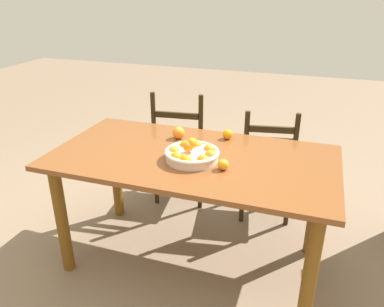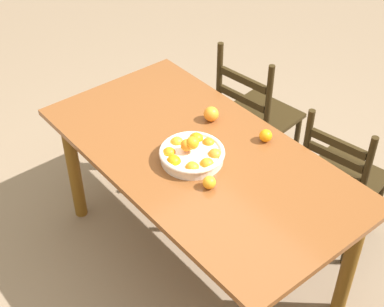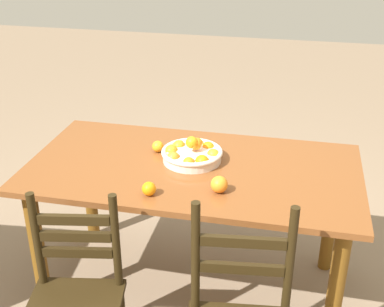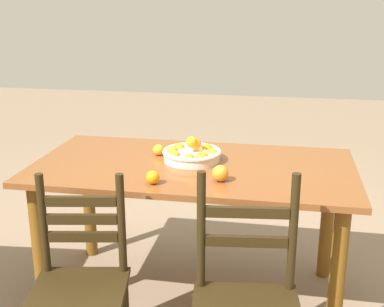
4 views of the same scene
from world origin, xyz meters
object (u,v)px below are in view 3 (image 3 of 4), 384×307
(fruit_bowl, at_px, (192,154))
(orange_loose_2, at_px, (219,184))
(dining_table, at_px, (193,186))
(chair_by_cabinet, at_px, (75,303))
(orange_loose_1, at_px, (158,146))
(orange_loose_0, at_px, (149,189))

(fruit_bowl, distance_m, orange_loose_2, 0.34)
(dining_table, distance_m, fruit_bowl, 0.17)
(orange_loose_2, bearing_deg, fruit_bowl, -56.31)
(chair_by_cabinet, distance_m, fruit_bowl, 0.92)
(dining_table, relative_size, chair_by_cabinet, 1.86)
(chair_by_cabinet, relative_size, orange_loose_1, 14.66)
(chair_by_cabinet, bearing_deg, orange_loose_1, 69.89)
(orange_loose_2, bearing_deg, chair_by_cabinet, 42.17)
(dining_table, distance_m, orange_loose_2, 0.32)
(fruit_bowl, xyz_separation_m, orange_loose_0, (0.11, 0.38, -0.01))
(dining_table, height_order, orange_loose_1, orange_loose_1)
(dining_table, relative_size, orange_loose_1, 27.34)
(fruit_bowl, relative_size, orange_loose_2, 3.98)
(dining_table, bearing_deg, orange_loose_0, 67.27)
(fruit_bowl, bearing_deg, orange_loose_1, -17.27)
(dining_table, bearing_deg, orange_loose_2, 127.49)
(dining_table, distance_m, orange_loose_0, 0.38)
(dining_table, bearing_deg, chair_by_cabinet, 62.97)
(dining_table, relative_size, orange_loose_0, 25.80)
(chair_by_cabinet, relative_size, orange_loose_0, 13.84)
(dining_table, relative_size, fruit_bowl, 5.30)
(dining_table, height_order, chair_by_cabinet, chair_by_cabinet)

